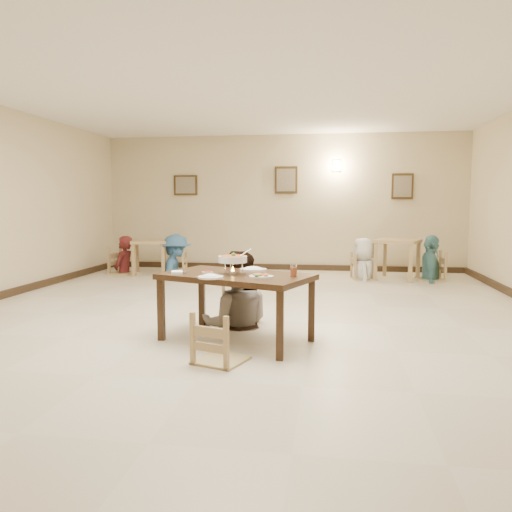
% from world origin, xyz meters
% --- Properties ---
extents(floor, '(10.00, 10.00, 0.00)m').
position_xyz_m(floor, '(0.00, 0.00, 0.00)').
color(floor, beige).
rests_on(floor, ground).
extents(ceiling, '(10.00, 10.00, 0.00)m').
position_xyz_m(ceiling, '(0.00, 0.00, 3.00)').
color(ceiling, white).
rests_on(ceiling, wall_back).
extents(wall_back, '(10.00, 0.00, 10.00)m').
position_xyz_m(wall_back, '(0.00, 5.00, 1.50)').
color(wall_back, beige).
rests_on(wall_back, floor).
extents(baseboard_back, '(8.00, 0.06, 0.12)m').
position_xyz_m(baseboard_back, '(0.00, 4.97, 0.06)').
color(baseboard_back, black).
rests_on(baseboard_back, floor).
extents(picture_a, '(0.55, 0.04, 0.45)m').
position_xyz_m(picture_a, '(-2.20, 4.96, 1.90)').
color(picture_a, '#372611').
rests_on(picture_a, wall_back).
extents(picture_b, '(0.50, 0.04, 0.60)m').
position_xyz_m(picture_b, '(0.10, 4.96, 2.00)').
color(picture_b, '#372611').
rests_on(picture_b, wall_back).
extents(picture_c, '(0.45, 0.04, 0.55)m').
position_xyz_m(picture_c, '(2.60, 4.96, 1.85)').
color(picture_c, '#372611').
rests_on(picture_c, wall_back).
extents(wall_sconce, '(0.16, 0.05, 0.22)m').
position_xyz_m(wall_sconce, '(1.20, 4.96, 2.30)').
color(wall_sconce, '#FFD88C').
rests_on(wall_sconce, wall_back).
extents(main_table, '(1.77, 1.37, 0.73)m').
position_xyz_m(main_table, '(0.10, -0.95, 0.65)').
color(main_table, '#372111').
rests_on(main_table, floor).
extents(chair_far, '(0.42, 0.42, 0.90)m').
position_xyz_m(chair_far, '(-0.04, -0.17, 0.45)').
color(chair_far, tan).
rests_on(chair_far, floor).
extents(chair_near, '(0.43, 0.43, 0.92)m').
position_xyz_m(chair_near, '(0.09, -1.69, 0.46)').
color(chair_near, tan).
rests_on(chair_near, floor).
extents(main_diner, '(1.01, 0.86, 1.82)m').
position_xyz_m(main_diner, '(-0.03, -0.27, 0.91)').
color(main_diner, gray).
rests_on(main_diner, floor).
extents(curry_warmer, '(0.34, 0.30, 0.27)m').
position_xyz_m(curry_warmer, '(0.07, -0.98, 0.89)').
color(curry_warmer, silver).
rests_on(curry_warmer, main_table).
extents(rice_plate_far, '(0.31, 0.31, 0.07)m').
position_xyz_m(rice_plate_far, '(0.24, -0.67, 0.75)').
color(rice_plate_far, white).
rests_on(rice_plate_far, main_table).
extents(rice_plate_near, '(0.26, 0.26, 0.06)m').
position_xyz_m(rice_plate_near, '(-0.10, -1.29, 0.74)').
color(rice_plate_near, white).
rests_on(rice_plate_near, main_table).
extents(fried_plate, '(0.25, 0.25, 0.06)m').
position_xyz_m(fried_plate, '(0.41, -1.20, 0.75)').
color(fried_plate, white).
rests_on(fried_plate, main_table).
extents(chili_dish, '(0.12, 0.12, 0.02)m').
position_xyz_m(chili_dish, '(-0.22, -0.96, 0.74)').
color(chili_dish, white).
rests_on(chili_dish, main_table).
extents(napkin_cutlery, '(0.17, 0.24, 0.03)m').
position_xyz_m(napkin_cutlery, '(-0.53, -1.03, 0.74)').
color(napkin_cutlery, white).
rests_on(napkin_cutlery, main_table).
extents(drink_glass, '(0.07, 0.07, 0.13)m').
position_xyz_m(drink_glass, '(0.72, -1.07, 0.79)').
color(drink_glass, white).
rests_on(drink_glass, main_table).
extents(bg_table_left, '(0.89, 0.89, 0.72)m').
position_xyz_m(bg_table_left, '(-2.67, 3.83, 0.58)').
color(bg_table_left, tan).
rests_on(bg_table_left, floor).
extents(bg_table_right, '(1.01, 1.01, 0.78)m').
position_xyz_m(bg_table_right, '(2.39, 3.86, 0.64)').
color(bg_table_right, tan).
rests_on(bg_table_right, floor).
extents(bg_chair_ll, '(0.50, 0.50, 1.06)m').
position_xyz_m(bg_chair_ll, '(-3.25, 3.83, 0.53)').
color(bg_chair_ll, tan).
rests_on(bg_chair_ll, floor).
extents(bg_chair_lr, '(0.41, 0.41, 0.86)m').
position_xyz_m(bg_chair_lr, '(-2.09, 3.80, 0.43)').
color(bg_chair_lr, tan).
rests_on(bg_chair_lr, floor).
extents(bg_chair_rl, '(0.45, 0.45, 0.96)m').
position_xyz_m(bg_chair_rl, '(1.75, 3.83, 0.48)').
color(bg_chair_rl, tan).
rests_on(bg_chair_rl, floor).
extents(bg_chair_rr, '(0.50, 0.50, 1.06)m').
position_xyz_m(bg_chair_rr, '(3.03, 3.86, 0.53)').
color(bg_chair_rr, tan).
rests_on(bg_chair_rr, floor).
extents(bg_diner_a, '(0.44, 0.62, 1.60)m').
position_xyz_m(bg_diner_a, '(-3.25, 3.83, 0.80)').
color(bg_diner_a, '#52181A').
rests_on(bg_diner_a, floor).
extents(bg_diner_b, '(0.80, 1.19, 1.71)m').
position_xyz_m(bg_diner_b, '(-2.09, 3.80, 0.85)').
color(bg_diner_b, '#38638C').
rests_on(bg_diner_b, floor).
extents(bg_diner_c, '(0.54, 0.81, 1.62)m').
position_xyz_m(bg_diner_c, '(1.75, 3.83, 0.81)').
color(bg_diner_c, silver).
rests_on(bg_diner_c, floor).
extents(bg_diner_d, '(0.55, 1.07, 1.76)m').
position_xyz_m(bg_diner_d, '(3.03, 3.86, 0.88)').
color(bg_diner_d, teal).
rests_on(bg_diner_d, floor).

